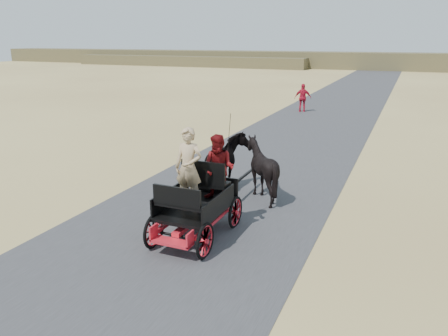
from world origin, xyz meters
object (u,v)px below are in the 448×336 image
at_px(carriage, 197,221).
at_px(pedestrian, 303,98).
at_px(horse_right, 261,169).
at_px(horse_left, 226,165).

relative_size(carriage, pedestrian, 1.39).
distance_m(horse_right, pedestrian, 15.72).
height_order(carriage, horse_right, horse_right).
height_order(carriage, pedestrian, pedestrian).
bearing_deg(carriage, horse_left, 100.39).
height_order(horse_left, horse_right, horse_right).
height_order(horse_left, pedestrian, pedestrian).
xyz_separation_m(horse_right, pedestrian, (-2.49, 15.53, 0.01)).
bearing_deg(carriage, pedestrian, 95.99).
relative_size(horse_right, pedestrian, 0.98).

